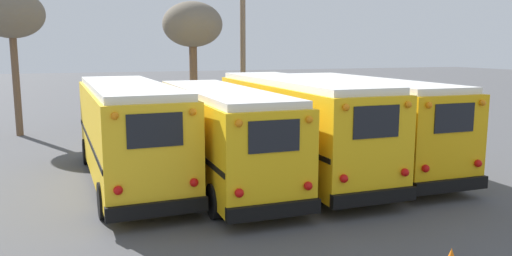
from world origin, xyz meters
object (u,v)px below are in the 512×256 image
school_bus_1 (220,132)px  school_bus_3 (362,119)px  school_bus_2 (296,123)px  utility_pole (243,50)px  bare_tree_0 (193,26)px  school_bus_0 (128,130)px  bare_tree_1 (11,16)px

school_bus_1 → school_bus_3: (5.60, 0.47, 0.09)m
school_bus_1 → school_bus_2: bearing=5.3°
utility_pole → bare_tree_0: (-2.88, 0.04, 1.29)m
school_bus_1 → utility_pole: bearing=68.1°
school_bus_3 → bare_tree_0: size_ratio=1.42×
school_bus_1 → utility_pole: size_ratio=1.14×
school_bus_3 → bare_tree_0: bearing=108.1°
school_bus_0 → bare_tree_1: size_ratio=1.32×
school_bus_0 → utility_pole: 13.42m
utility_pole → school_bus_1: bearing=-111.9°
school_bus_2 → school_bus_0: bearing=172.1°
school_bus_3 → school_bus_1: bearing=-175.2°
school_bus_0 → bare_tree_0: size_ratio=1.38×
school_bus_0 → bare_tree_0: (4.68, 10.84, 3.79)m
school_bus_3 → bare_tree_1: size_ratio=1.36×
school_bus_0 → school_bus_1: 2.99m
school_bus_2 → utility_pole: bearing=80.4°
school_bus_0 → bare_tree_1: (-4.29, 11.12, 4.19)m
school_bus_3 → utility_pole: 11.67m
school_bus_1 → school_bus_2: school_bus_2 is taller
school_bus_1 → school_bus_3: size_ratio=0.96×
utility_pole → school_bus_2: bearing=-99.6°
school_bus_1 → school_bus_3: 5.62m
school_bus_1 → bare_tree_1: bearing=120.2°
school_bus_3 → utility_pole: utility_pole is taller
school_bus_2 → utility_pole: 12.00m
school_bus_2 → school_bus_1: bearing=-174.7°
school_bus_0 → school_bus_2: school_bus_2 is taller
school_bus_0 → school_bus_3: 8.42m
bare_tree_1 → school_bus_1: bearing=-59.8°
bare_tree_0 → bare_tree_1: bearing=178.2°
school_bus_0 → school_bus_2: 5.65m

